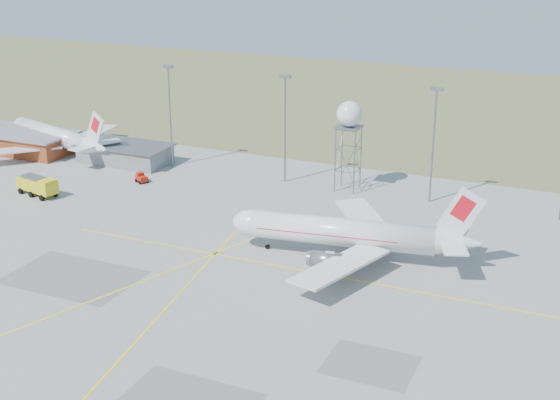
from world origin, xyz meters
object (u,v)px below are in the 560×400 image
at_px(radar_tower, 349,141).
at_px(fire_truck, 38,187).
at_px(airliner_main, 347,233).
at_px(baggage_tug, 142,179).
at_px(airliner_far, 56,137).

xyz_separation_m(radar_tower, fire_truck, (-50.11, -25.74, -7.69)).
distance_m(airliner_main, baggage_tug, 50.53).
bearing_deg(fire_truck, baggage_tug, 60.24).
relative_size(airliner_main, baggage_tug, 12.94).
xyz_separation_m(airliner_far, fire_truck, (15.00, -23.76, -1.86)).
bearing_deg(airliner_main, fire_truck, -11.93).
xyz_separation_m(airliner_main, radar_tower, (-10.13, 29.36, 5.50)).
bearing_deg(fire_truck, airliner_main, 9.86).
xyz_separation_m(airliner_main, airliner_far, (-75.24, 27.38, -0.32)).
height_order(airliner_main, radar_tower, radar_tower).
xyz_separation_m(airliner_main, fire_truck, (-60.24, 3.62, -2.18)).
distance_m(airliner_main, radar_tower, 31.54).
height_order(airliner_far, fire_truck, airliner_far).
xyz_separation_m(radar_tower, baggage_tug, (-37.19, -11.91, -8.65)).
height_order(fire_truck, baggage_tug, fire_truck).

